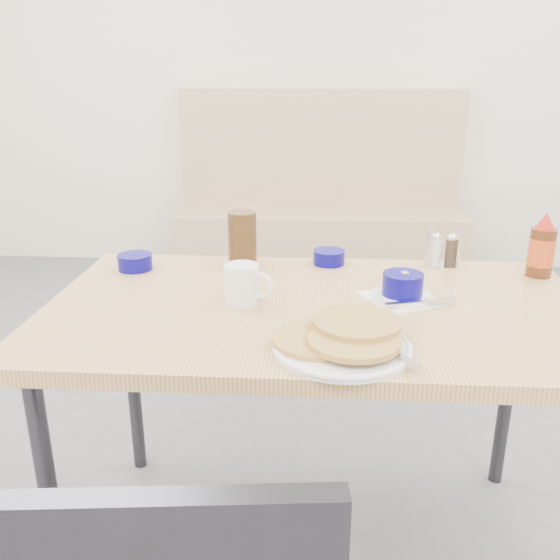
# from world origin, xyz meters

# --- Properties ---
(wall_back) EXTENTS (5.00, 0.06, 2.80)m
(wall_back) POSITION_xyz_m (0.00, 2.97, 1.40)
(wall_back) COLOR white
(wall_back) RESTS_ON ground
(booth_bench) EXTENTS (1.90, 0.56, 1.22)m
(booth_bench) POSITION_xyz_m (0.00, 2.78, 0.35)
(booth_bench) COLOR tan
(booth_bench) RESTS_ON ground
(dining_table) EXTENTS (1.40, 0.80, 0.76)m
(dining_table) POSITION_xyz_m (0.00, 0.25, 0.70)
(dining_table) COLOR tan
(dining_table) RESTS_ON ground
(pancake_plate) EXTENTS (0.31, 0.30, 0.05)m
(pancake_plate) POSITION_xyz_m (0.05, -0.01, 0.78)
(pancake_plate) COLOR white
(pancake_plate) RESTS_ON dining_table
(coffee_mug) EXTENTS (0.13, 0.09, 0.10)m
(coffee_mug) POSITION_xyz_m (-0.19, 0.25, 0.81)
(coffee_mug) COLOR white
(coffee_mug) RESTS_ON dining_table
(grits_setting) EXTENTS (0.25, 0.23, 0.07)m
(grits_setting) POSITION_xyz_m (0.22, 0.30, 0.79)
(grits_setting) COLOR white
(grits_setting) RESTS_ON dining_table
(creamer_bowl) EXTENTS (0.10, 0.10, 0.05)m
(creamer_bowl) POSITION_xyz_m (-0.55, 0.50, 0.78)
(creamer_bowl) COLOR #070467
(creamer_bowl) RESTS_ON dining_table
(butter_bowl) EXTENTS (0.10, 0.10, 0.04)m
(butter_bowl) POSITION_xyz_m (0.03, 0.59, 0.78)
(butter_bowl) COLOR #070467
(butter_bowl) RESTS_ON dining_table
(amber_tumbler) EXTENTS (0.10, 0.10, 0.16)m
(amber_tumbler) POSITION_xyz_m (-0.24, 0.57, 0.84)
(amber_tumbler) COLOR #3C2813
(amber_tumbler) RESTS_ON dining_table
(condiment_caddy) EXTENTS (0.11, 0.07, 0.12)m
(condiment_caddy) POSITION_xyz_m (0.38, 0.59, 0.80)
(condiment_caddy) COLOR silver
(condiment_caddy) RESTS_ON dining_table
(syrup_bottle) EXTENTS (0.07, 0.07, 0.19)m
(syrup_bottle) POSITION_xyz_m (0.64, 0.52, 0.84)
(syrup_bottle) COLOR #47230F
(syrup_bottle) RESTS_ON dining_table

